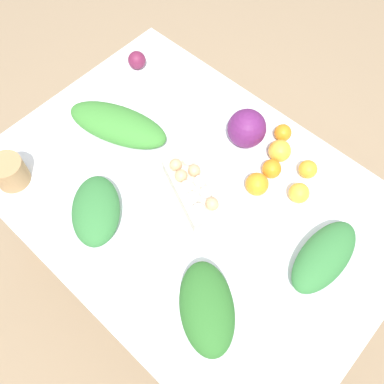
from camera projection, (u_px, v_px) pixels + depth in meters
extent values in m
plane|color=#937A5B|center=(192.00, 268.00, 2.14)|extent=(8.00, 8.00, 0.00)
cube|color=silver|center=(192.00, 197.00, 1.50)|extent=(1.42, 1.01, 0.03)
cylinder|color=tan|center=(380.00, 265.00, 1.77)|extent=(0.06, 0.06, 0.72)
cylinder|color=tan|center=(157.00, 102.00, 2.21)|extent=(0.06, 0.06, 0.72)
cylinder|color=tan|center=(15.00, 215.00, 1.88)|extent=(0.06, 0.06, 0.72)
sphere|color=#601E5B|center=(247.00, 128.00, 1.54)|extent=(0.14, 0.14, 0.14)
cube|color=beige|center=(193.00, 190.00, 1.46)|extent=(0.30, 0.21, 0.06)
sphere|color=tan|center=(176.00, 165.00, 1.46)|extent=(0.04, 0.04, 0.04)
sphere|color=tan|center=(181.00, 175.00, 1.44)|extent=(0.04, 0.04, 0.04)
sphere|color=white|center=(187.00, 186.00, 1.42)|extent=(0.04, 0.04, 0.04)
sphere|color=white|center=(193.00, 198.00, 1.40)|extent=(0.04, 0.04, 0.04)
sphere|color=white|center=(199.00, 209.00, 1.38)|extent=(0.04, 0.04, 0.04)
sphere|color=white|center=(189.00, 160.00, 1.47)|extent=(0.04, 0.04, 0.04)
sphere|color=tan|center=(194.00, 170.00, 1.45)|extent=(0.04, 0.04, 0.04)
sphere|color=white|center=(200.00, 181.00, 1.43)|extent=(0.04, 0.04, 0.04)
sphere|color=white|center=(206.00, 192.00, 1.41)|extent=(0.04, 0.04, 0.04)
sphere|color=tan|center=(212.00, 204.00, 1.39)|extent=(0.04, 0.04, 0.04)
cylinder|color=#A87F51|center=(9.00, 172.00, 1.47)|extent=(0.12, 0.12, 0.10)
ellipsoid|color=#3D8433|center=(118.00, 125.00, 1.58)|extent=(0.42, 0.28, 0.09)
ellipsoid|color=#2D6B28|center=(207.00, 308.00, 1.25)|extent=(0.32, 0.31, 0.10)
ellipsoid|color=#337538|center=(324.00, 256.00, 1.33)|extent=(0.14, 0.30, 0.09)
ellipsoid|color=#337538|center=(96.00, 210.00, 1.41)|extent=(0.30, 0.29, 0.09)
sphere|color=maroon|center=(137.00, 60.00, 1.76)|extent=(0.07, 0.07, 0.07)
sphere|color=orange|center=(257.00, 184.00, 1.46)|extent=(0.08, 0.08, 0.08)
sphere|color=#F9A833|center=(280.00, 151.00, 1.53)|extent=(0.08, 0.08, 0.08)
sphere|color=#F9A833|center=(299.00, 193.00, 1.45)|extent=(0.07, 0.07, 0.07)
sphere|color=orange|center=(283.00, 133.00, 1.58)|extent=(0.06, 0.06, 0.06)
sphere|color=orange|center=(272.00, 169.00, 1.50)|extent=(0.07, 0.07, 0.07)
sphere|color=orange|center=(308.00, 169.00, 1.50)|extent=(0.07, 0.07, 0.07)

